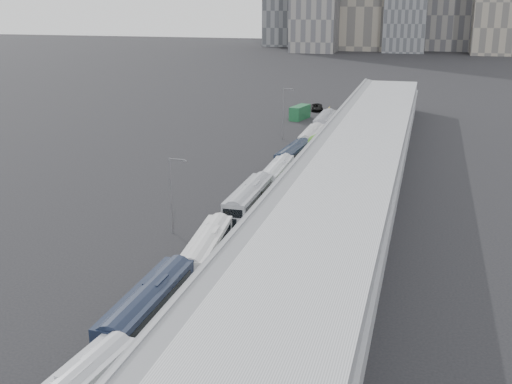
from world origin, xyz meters
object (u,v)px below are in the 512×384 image
at_px(bus_6, 311,141).
at_px(street_lamp_far, 284,111).
at_px(bus_4, 277,177).
at_px(shipping_container, 300,112).
at_px(bus_2, 207,255).
at_px(bus_3, 249,204).
at_px(street_lamp_near, 173,190).
at_px(suv, 317,107).
at_px(bus_5, 293,158).
at_px(bus_7, 325,125).
at_px(bus_1, 149,313).

bearing_deg(bus_6, street_lamp_far, 134.13).
relative_size(bus_4, street_lamp_far, 1.25).
height_order(bus_4, shipping_container, bus_4).
xyz_separation_m(bus_2, bus_3, (-0.28, 16.37, 0.10)).
distance_m(street_lamp_near, suv, 86.42).
bearing_deg(bus_4, suv, 94.00).
xyz_separation_m(bus_2, bus_4, (0.03, 29.89, -0.09)).
xyz_separation_m(bus_4, bus_6, (0.41, 24.56, 0.07)).
xyz_separation_m(bus_3, bus_4, (0.31, 13.52, -0.19)).
xyz_separation_m(bus_5, bus_7, (0.47, 28.12, 0.13)).
distance_m(bus_2, shipping_container, 83.43).
relative_size(bus_3, bus_4, 1.12).
height_order(bus_3, shipping_container, bus_3).
bearing_deg(street_lamp_far, bus_4, -78.93).
bearing_deg(street_lamp_far, bus_3, -82.61).
xyz_separation_m(bus_3, shipping_container, (-7.11, 66.72, -0.20)).
xyz_separation_m(bus_7, street_lamp_near, (-7.45, -60.69, 3.46)).
height_order(bus_5, bus_7, bus_7).
distance_m(bus_4, bus_7, 39.57).
relative_size(bus_2, bus_6, 1.03).
bearing_deg(street_lamp_near, shipping_container, 90.25).
height_order(bus_3, street_lamp_near, street_lamp_near).
relative_size(street_lamp_near, suv, 1.49).
bearing_deg(street_lamp_near, street_lamp_far, 88.92).
height_order(street_lamp_near, street_lamp_far, street_lamp_far).
distance_m(bus_3, suv, 78.89).
bearing_deg(street_lamp_near, suv, 89.07).
bearing_deg(bus_6, shipping_container, 104.93).
distance_m(bus_4, suv, 65.44).
relative_size(bus_4, bus_7, 0.92).
bearing_deg(bus_4, bus_7, 88.49).
bearing_deg(bus_1, bus_3, 89.99).
bearing_deg(suv, bus_6, -93.44).
bearing_deg(bus_2, suv, 87.42).
height_order(bus_5, suv, bus_5).
height_order(bus_2, bus_3, bus_3).
xyz_separation_m(bus_6, suv, (-6.10, 40.63, -0.75)).
distance_m(bus_7, street_lamp_far, 11.29).
bearing_deg(bus_2, bus_1, -97.49).
bearing_deg(street_lamp_far, shipping_container, 93.41).
height_order(bus_2, bus_4, bus_2).
bearing_deg(bus_3, bus_6, 88.93).
xyz_separation_m(bus_4, suv, (-5.69, 65.19, -0.68)).
height_order(bus_1, street_lamp_near, street_lamp_near).
bearing_deg(bus_1, bus_6, 89.46).
distance_m(street_lamp_near, street_lamp_far, 52.32).
height_order(bus_1, bus_3, bus_3).
xyz_separation_m(bus_1, bus_2, (0.34, 13.01, -0.09)).
bearing_deg(shipping_container, street_lamp_near, -77.75).
xyz_separation_m(bus_1, street_lamp_far, (-5.73, 74.09, 3.90)).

